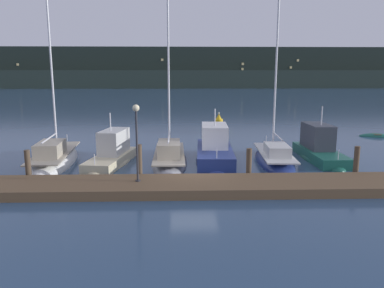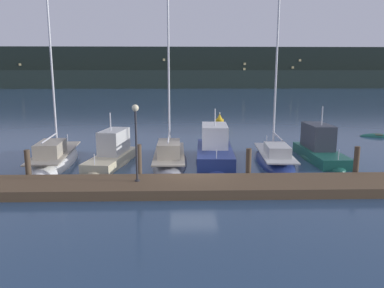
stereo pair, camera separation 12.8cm
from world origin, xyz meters
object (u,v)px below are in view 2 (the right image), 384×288
Objects in this scene: sailboat_berth_5 at (274,160)px; channel_buoy at (219,125)px; sailboat_berth_3 at (169,160)px; motorboat_berth_6 at (320,153)px; rowboat_adrift at (378,137)px; sailboat_berth_1 at (55,161)px; motorboat_berth_2 at (112,158)px; motorboat_berth_4 at (215,155)px; dock_lamppost at (136,130)px.

sailboat_berth_5 is 11.93m from channel_buoy.
sailboat_berth_3 is 12.35m from channel_buoy.
motorboat_berth_6 is 2.09× the size of rowboat_adrift.
sailboat_berth_1 is 16.19m from channel_buoy.
motorboat_berth_2 is 3.29× the size of channel_buoy.
channel_buoy is (7.74, 11.79, 0.34)m from motorboat_berth_2.
motorboat_berth_4 reaches higher than motorboat_berth_2.
motorboat_berth_4 is 3.71m from sailboat_berth_5.
motorboat_berth_6 is at bearing 29.34° from dock_lamppost.
motorboat_berth_2 is at bearing -156.91° from rowboat_adrift.
motorboat_berth_2 is 2.01× the size of rowboat_adrift.
motorboat_berth_4 is 6.78m from motorboat_berth_6.
motorboat_berth_6 is at bearing -134.58° from rowboat_adrift.
sailboat_berth_5 is (6.50, -0.11, -0.03)m from sailboat_berth_3.
motorboat_berth_4 is at bearing -176.43° from motorboat_berth_6.
sailboat_berth_3 is 2.83m from motorboat_berth_4.
sailboat_berth_1 is at bearing 135.91° from dock_lamppost.
motorboat_berth_2 is at bearing -176.52° from motorboat_berth_6.
rowboat_adrift is at bearing 45.42° from motorboat_berth_6.
motorboat_berth_6 is 1.78× the size of dock_lamppost.
sailboat_berth_1 is 1.07× the size of sailboat_berth_5.
motorboat_berth_6 is 3.43× the size of channel_buoy.
motorboat_berth_4 is 1.92× the size of dock_lamppost.
sailboat_berth_1 is at bearing 177.72° from motorboat_berth_2.
motorboat_berth_2 reaches higher than channel_buoy.
dock_lamppost is at bearing -108.02° from channel_buoy.
motorboat_berth_4 is 3.70× the size of channel_buoy.
sailboat_berth_3 is 5.57× the size of channel_buoy.
sailboat_berth_5 is (3.69, -0.28, -0.30)m from motorboat_berth_4.
motorboat_berth_4 is at bearing 3.38° from motorboat_berth_2.
channel_buoy is at bearing 168.38° from rowboat_adrift.
motorboat_berth_2 is 0.89× the size of motorboat_berth_4.
channel_buoy is at bearing 69.88° from sailboat_berth_3.
sailboat_berth_5 is at bearing -0.95° from sailboat_berth_3.
motorboat_berth_2 is at bearing 112.10° from dock_lamppost.
dock_lamppost reaches higher than channel_buoy.
motorboat_berth_4 is at bearing 54.06° from dock_lamppost.
motorboat_berth_2 is at bearing -2.28° from sailboat_berth_1.
motorboat_berth_2 is at bearing -176.69° from sailboat_berth_3.
channel_buoy is at bearing 46.09° from sailboat_berth_1.
motorboat_berth_4 is 11.51m from channel_buoy.
sailboat_berth_1 is at bearing -179.48° from sailboat_berth_3.
sailboat_berth_5 reaches higher than channel_buoy.
sailboat_berth_3 is 2.90× the size of dock_lamppost.
sailboat_berth_3 reaches higher than channel_buoy.
sailboat_berth_3 reaches higher than rowboat_adrift.
dock_lamppost is (-7.83, -5.43, 2.75)m from sailboat_berth_5.
sailboat_berth_1 reaches higher than motorboat_berth_2.
sailboat_berth_5 is at bearing -0.19° from sailboat_berth_1.
dock_lamppost is at bearing -142.94° from rowboat_adrift.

